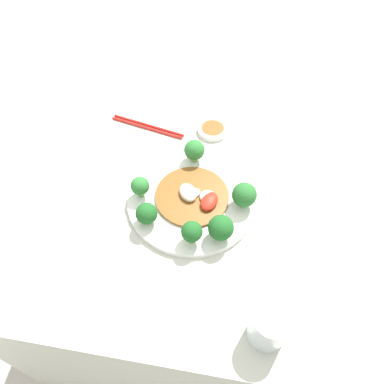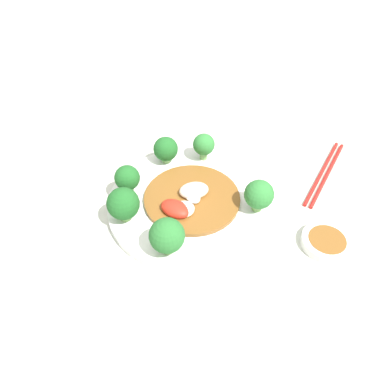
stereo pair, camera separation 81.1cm
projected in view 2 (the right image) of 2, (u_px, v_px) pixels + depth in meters
name	position (u px, v px, depth m)	size (l,w,h in m)	color
ground_plane	(194.00, 372.00, 1.19)	(8.00, 8.00, 0.00)	#B7B2A8
table	(194.00, 319.00, 0.94)	(0.96, 0.81, 0.73)	#B7BCAD
plate	(192.00, 202.00, 0.71)	(0.32, 0.32, 0.02)	white
broccoli_north	(259.00, 195.00, 0.66)	(0.05, 0.05, 0.06)	#70A356
broccoli_east	(167.00, 236.00, 0.59)	(0.06, 0.06, 0.07)	#70A356
broccoli_southwest	(166.00, 149.00, 0.76)	(0.05, 0.05, 0.06)	#89B76B
broccoli_south	(127.00, 178.00, 0.69)	(0.05, 0.05, 0.06)	#7AAD5B
broccoli_west	(204.00, 145.00, 0.76)	(0.04, 0.04, 0.06)	#70A356
broccoli_southeast	(123.00, 204.00, 0.64)	(0.06, 0.06, 0.07)	#7AAD5B
stirfry_center	(190.00, 199.00, 0.69)	(0.18, 0.18, 0.03)	brown
chopsticks	(325.00, 173.00, 0.77)	(0.22, 0.07, 0.01)	red
sauce_dish	(326.00, 242.00, 0.64)	(0.09, 0.09, 0.02)	white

